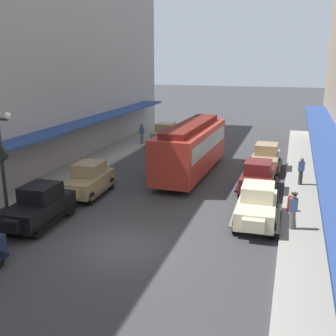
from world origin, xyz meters
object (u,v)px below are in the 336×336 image
pedestrian_2 (332,187)px  parked_car_1 (39,205)px  pedestrian_0 (301,171)px  streetcar (191,146)px  pedestrian_1 (320,144)px  fire_hydrant (290,203)px  pedestrian_4 (142,134)px  parked_car_4 (257,204)px  parked_car_2 (258,176)px  parked_car_6 (266,157)px  parked_car_3 (166,133)px  parked_car_0 (88,179)px  lamp_post_with_clock (2,160)px  pedestrian_3 (293,210)px

pedestrian_2 → parked_car_1: bearing=-153.3°
pedestrian_0 → parked_car_1: bearing=-140.7°
streetcar → pedestrian_1: bearing=42.6°
fire_hydrant → pedestrian_2: size_ratio=0.49×
pedestrian_4 → parked_car_4: bearing=-53.0°
parked_car_1 → parked_car_2: same height
parked_car_6 → pedestrian_4: (-11.12, 5.57, 0.07)m
parked_car_3 → pedestrian_4: 2.33m
fire_hydrant → pedestrian_4: size_ratio=0.49×
parked_car_0 → parked_car_4: size_ratio=1.01×
parked_car_1 → pedestrian_4: 18.24m
pedestrian_0 → parked_car_4: bearing=-107.0°
lamp_post_with_clock → pedestrian_0: bearing=35.9°
pedestrian_3 → parked_car_2: bearing=110.3°
parked_car_2 → parked_car_0: bearing=-158.9°
pedestrian_4 → streetcar: bearing=-50.9°
parked_car_2 → lamp_post_with_clock: (-10.91, -8.01, 2.04)m
parked_car_4 → pedestrian_2: bearing=45.7°
parked_car_4 → pedestrian_2: parked_car_4 is taller
parked_car_4 → pedestrian_3: bearing=-17.0°
pedestrian_2 → pedestrian_3: same height
parked_car_0 → pedestrian_4: bearing=98.2°
pedestrian_2 → pedestrian_1: bearing=90.4°
parked_car_3 → fire_hydrant: size_ratio=5.24×
streetcar → fire_hydrant: 8.47m
parked_car_1 → parked_car_4: 10.06m
parked_car_3 → fire_hydrant: 18.51m
pedestrian_1 → pedestrian_0: bearing=-99.7°
pedestrian_0 → pedestrian_3: pedestrian_3 is taller
streetcar → parked_car_0: bearing=-128.1°
pedestrian_0 → pedestrian_4: bearing=147.1°
fire_hydrant → parked_car_0: bearing=-178.2°
streetcar → lamp_post_with_clock: (-6.37, -10.27, 1.08)m
parked_car_1 → parked_car_3: 19.60m
pedestrian_0 → pedestrian_2: pedestrian_2 is taller
pedestrian_0 → pedestrian_1: (1.43, 8.33, 0.02)m
parked_car_0 → pedestrian_3: size_ratio=2.58×
parked_car_2 → pedestrian_2: size_ratio=2.56×
lamp_post_with_clock → pedestrian_3: size_ratio=3.09×
lamp_post_with_clock → pedestrian_3: lamp_post_with_clock is taller
parked_car_1 → pedestrian_2: (13.09, 6.59, 0.07)m
parked_car_0 → fire_hydrant: 10.90m
parked_car_1 → pedestrian_2: 14.66m
streetcar → pedestrian_1: (8.33, 7.67, -0.89)m
pedestrian_1 → pedestrian_3: 15.41m
pedestrian_1 → pedestrian_3: (-1.81, -15.31, 0.00)m
pedestrian_4 → parked_car_3: bearing=38.6°
parked_car_3 → fire_hydrant: bearing=-53.4°
fire_hydrant → pedestrian_2: pedestrian_2 is taller
parked_car_3 → pedestrian_4: bearing=-141.4°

